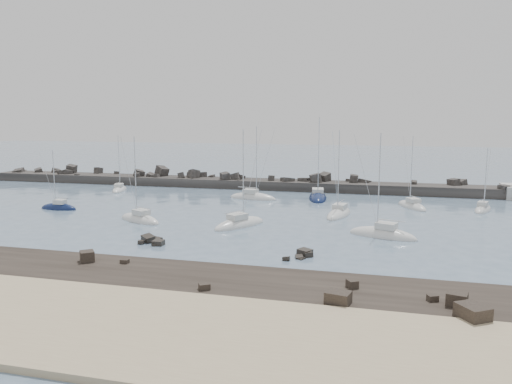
# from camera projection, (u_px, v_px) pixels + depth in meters

# --- Properties ---
(ground) EXTENTS (400.00, 400.00, 0.00)m
(ground) POSITION_uv_depth(u_px,v_px,m) (211.00, 228.00, 66.75)
(ground) COLOR slate
(ground) RESTS_ON ground
(sand_strip) EXTENTS (140.00, 14.00, 1.00)m
(sand_strip) POSITION_uv_depth(u_px,v_px,m) (63.00, 323.00, 36.12)
(sand_strip) COLOR tan
(sand_strip) RESTS_ON ground
(rock_shelf) EXTENTS (140.00, 12.00, 1.80)m
(rock_shelf) POSITION_uv_depth(u_px,v_px,m) (131.00, 280.00, 45.67)
(rock_shelf) COLOR black
(rock_shelf) RESTS_ON ground
(rock_cluster_near) EXTENTS (3.96, 3.95, 1.49)m
(rock_cluster_near) POSITION_uv_depth(u_px,v_px,m) (153.00, 242.00, 59.09)
(rock_cluster_near) COLOR black
(rock_cluster_near) RESTS_ON ground
(rock_cluster_far) EXTENTS (2.99, 3.69, 1.29)m
(rock_cluster_far) POSITION_uv_depth(u_px,v_px,m) (303.00, 255.00, 53.27)
(rock_cluster_far) COLOR black
(rock_cluster_far) RESTS_ON ground
(breakwater) EXTENTS (115.00, 6.83, 5.59)m
(breakwater) POSITION_uv_depth(u_px,v_px,m) (237.00, 186.00, 105.04)
(breakwater) COLOR #292624
(breakwater) RESTS_ON ground
(sailboat_1) EXTENTS (4.37, 7.84, 11.87)m
(sailboat_1) POSITION_uv_depth(u_px,v_px,m) (119.00, 190.00, 100.41)
(sailboat_1) COLOR silver
(sailboat_1) RESTS_ON ground
(sailboat_2) EXTENTS (6.42, 2.13, 10.39)m
(sailboat_2) POSITION_uv_depth(u_px,v_px,m) (59.00, 208.00, 80.36)
(sailboat_2) COLOR #0F1C42
(sailboat_2) RESTS_ON ground
(sailboat_3) EXTENTS (9.25, 4.01, 14.18)m
(sailboat_3) POSITION_uv_depth(u_px,v_px,m) (253.00, 198.00, 90.50)
(sailboat_3) COLOR silver
(sailboat_3) RESTS_ON ground
(sailboat_4) EXTENTS (8.47, 5.92, 13.11)m
(sailboat_4) POSITION_uv_depth(u_px,v_px,m) (140.00, 220.00, 71.19)
(sailboat_4) COLOR silver
(sailboat_4) RESTS_ON ground
(sailboat_5) EXTENTS (4.36, 9.15, 13.94)m
(sailboat_5) POSITION_uv_depth(u_px,v_px,m) (339.00, 215.00, 75.24)
(sailboat_5) COLOR silver
(sailboat_5) RESTS_ON ground
(sailboat_6) EXTENTS (6.82, 9.19, 14.27)m
(sailboat_6) POSITION_uv_depth(u_px,v_px,m) (240.00, 225.00, 68.03)
(sailboat_6) COLOR silver
(sailboat_6) RESTS_ON ground
(sailboat_7) EXTENTS (4.55, 10.44, 15.88)m
(sailboat_7) POSITION_uv_depth(u_px,v_px,m) (318.00, 198.00, 90.58)
(sailboat_7) COLOR #0F1C42
(sailboat_7) RESTS_ON ground
(sailboat_8) EXTENTS (9.11, 5.39, 13.93)m
(sailboat_8) POSITION_uv_depth(u_px,v_px,m) (383.00, 235.00, 62.02)
(sailboat_8) COLOR silver
(sailboat_8) RESTS_ON ground
(sailboat_9) EXTENTS (5.77, 8.24, 12.68)m
(sailboat_9) POSITION_uv_depth(u_px,v_px,m) (412.00, 207.00, 81.88)
(sailboat_9) COLOR silver
(sailboat_9) RESTS_ON ground
(sailboat_11) EXTENTS (4.32, 7.03, 10.86)m
(sailboat_11) POSITION_uv_depth(u_px,v_px,m) (483.00, 210.00, 78.95)
(sailboat_11) COLOR silver
(sailboat_11) RESTS_ON ground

